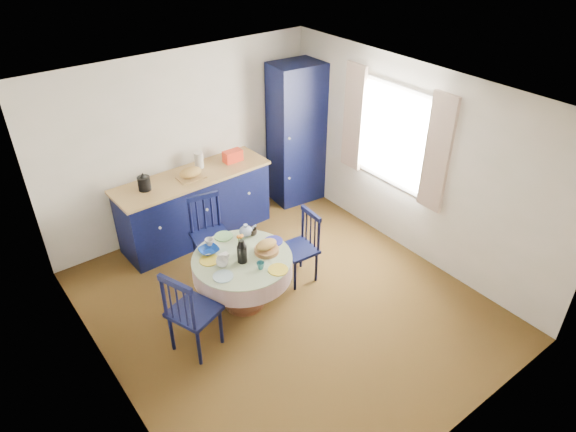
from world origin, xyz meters
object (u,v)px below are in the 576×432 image
at_px(chair_far, 210,234).
at_px(mug_d, 209,243).
at_px(pantry_cabinet, 296,134).
at_px(kitchen_counter, 195,205).
at_px(dining_table, 243,265).
at_px(cobalt_bowl, 209,250).
at_px(mug_a, 222,262).
at_px(chair_left, 191,312).
at_px(mug_c, 253,232).
at_px(mug_b, 261,266).
at_px(chair_right, 301,246).

xyz_separation_m(chair_far, mug_d, (-0.24, -0.43, 0.22)).
height_order(pantry_cabinet, mug_d, pantry_cabinet).
height_order(kitchen_counter, mug_d, kitchen_counter).
height_order(pantry_cabinet, chair_far, pantry_cabinet).
relative_size(dining_table, cobalt_bowl, 5.16).
bearing_deg(mug_a, chair_left, -153.86).
relative_size(chair_left, mug_c, 9.33).
distance_m(pantry_cabinet, mug_c, 2.16).
relative_size(chair_left, mug_b, 11.68).
bearing_deg(cobalt_bowl, mug_c, -1.39).
bearing_deg(mug_b, kitchen_counter, 83.48).
distance_m(mug_a, mug_d, 0.41).
xyz_separation_m(chair_left, mug_a, (0.55, 0.27, 0.21)).
bearing_deg(dining_table, pantry_cabinet, 38.36).
relative_size(dining_table, mug_c, 10.38).
bearing_deg(chair_left, pantry_cabinet, -76.67).
bearing_deg(dining_table, mug_b, -81.09).
xyz_separation_m(kitchen_counter, mug_b, (-0.22, -1.88, 0.23)).
xyz_separation_m(kitchen_counter, cobalt_bowl, (-0.51, -1.29, 0.22)).
xyz_separation_m(kitchen_counter, chair_right, (0.57, -1.61, -0.02)).
xyz_separation_m(mug_a, mug_b, (0.30, -0.29, -0.01)).
bearing_deg(mug_a, cobalt_bowl, 88.70).
xyz_separation_m(chair_left, cobalt_bowl, (0.56, 0.57, 0.18)).
height_order(mug_d, cobalt_bowl, mug_d).
bearing_deg(chair_left, cobalt_bowl, -64.38).
bearing_deg(dining_table, mug_d, 114.27).
height_order(chair_left, mug_d, chair_left).
bearing_deg(mug_a, pantry_cabinet, 34.99).
bearing_deg(chair_far, pantry_cabinet, 31.37).
relative_size(chair_left, chair_far, 1.02).
distance_m(mug_a, mug_c, 0.66).
distance_m(kitchen_counter, mug_d, 1.29).
xyz_separation_m(pantry_cabinet, chair_left, (-2.83, -1.87, -0.54)).
xyz_separation_m(kitchen_counter, mug_d, (-0.44, -1.19, 0.24)).
bearing_deg(chair_right, dining_table, -86.56).
bearing_deg(mug_c, kitchen_counter, 93.30).
height_order(chair_far, mug_c, chair_far).
distance_m(mug_b, mug_c, 0.65).
relative_size(kitchen_counter, mug_a, 15.98).
bearing_deg(pantry_cabinet, mug_a, -139.07).
distance_m(chair_left, cobalt_bowl, 0.82).
distance_m(chair_left, chair_far, 1.40).
bearing_deg(chair_left, mug_c, -84.05).
relative_size(dining_table, chair_far, 1.14).
height_order(dining_table, mug_c, dining_table).
bearing_deg(pantry_cabinet, chair_left, -140.68).
height_order(kitchen_counter, chair_right, kitchen_counter).
bearing_deg(pantry_cabinet, dining_table, -135.71).
xyz_separation_m(kitchen_counter, chair_left, (-1.07, -1.86, 0.03)).
bearing_deg(kitchen_counter, chair_right, -72.16).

